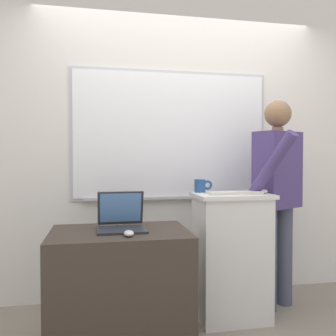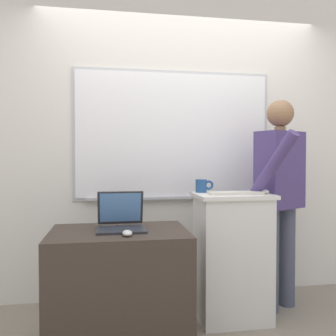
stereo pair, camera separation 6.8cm
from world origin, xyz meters
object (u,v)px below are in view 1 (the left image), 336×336
(wireless_keyboard, at_px, (235,193))
(lectern_podium, at_px, (231,256))
(coffee_mug, at_px, (201,186))
(laptop, at_px, (121,219))
(computer_mouse_by_keyboard, at_px, (263,191))
(side_desk, at_px, (120,290))
(computer_mouse_by_laptop, at_px, (129,233))
(person_presenter, at_px, (278,189))

(wireless_keyboard, bearing_deg, lectern_podium, 96.37)
(lectern_podium, height_order, coffee_mug, coffee_mug)
(laptop, relative_size, computer_mouse_by_keyboard, 3.12)
(side_desk, relative_size, coffee_mug, 6.07)
(lectern_podium, xyz_separation_m, computer_mouse_by_laptop, (-0.82, -0.45, 0.30))
(computer_mouse_by_laptop, bearing_deg, laptop, 97.72)
(lectern_podium, xyz_separation_m, laptop, (-0.85, -0.22, 0.35))
(computer_mouse_by_laptop, relative_size, coffee_mug, 0.69)
(person_presenter, bearing_deg, computer_mouse_by_keyboard, -166.72)
(side_desk, relative_size, wireless_keyboard, 2.14)
(lectern_podium, relative_size, computer_mouse_by_laptop, 9.62)
(side_desk, relative_size, computer_mouse_by_keyboard, 8.79)
(laptop, relative_size, coffee_mug, 2.15)
(side_desk, relative_size, person_presenter, 0.52)
(computer_mouse_by_laptop, height_order, computer_mouse_by_keyboard, computer_mouse_by_keyboard)
(computer_mouse_by_keyboard, xyz_separation_m, coffee_mug, (-0.44, 0.19, 0.03))
(lectern_podium, relative_size, computer_mouse_by_keyboard, 9.62)
(wireless_keyboard, bearing_deg, side_desk, -165.41)
(coffee_mug, bearing_deg, lectern_podium, -33.96)
(laptop, xyz_separation_m, computer_mouse_by_laptop, (0.03, -0.23, -0.05))
(side_desk, bearing_deg, person_presenter, 17.01)
(person_presenter, xyz_separation_m, laptop, (-1.30, -0.34, -0.15))
(person_presenter, bearing_deg, computer_mouse_by_laptop, 178.57)
(wireless_keyboard, bearing_deg, person_presenter, 21.60)
(side_desk, xyz_separation_m, computer_mouse_by_laptop, (0.04, -0.17, 0.40))
(side_desk, height_order, computer_mouse_by_keyboard, computer_mouse_by_keyboard)
(computer_mouse_by_laptop, distance_m, coffee_mug, 0.88)
(lectern_podium, relative_size, wireless_keyboard, 2.34)
(lectern_podium, height_order, computer_mouse_by_laptop, lectern_podium)
(computer_mouse_by_laptop, bearing_deg, computer_mouse_by_keyboard, 20.63)
(lectern_podium, bearing_deg, computer_mouse_by_laptop, -151.46)
(computer_mouse_by_keyboard, bearing_deg, lectern_podium, 168.25)
(lectern_podium, relative_size, person_presenter, 0.57)
(laptop, xyz_separation_m, computer_mouse_by_keyboard, (1.08, 0.17, 0.15))
(computer_mouse_by_keyboard, distance_m, coffee_mug, 0.48)
(laptop, distance_m, wireless_keyboard, 0.88)
(lectern_podium, height_order, laptop, laptop)
(side_desk, height_order, coffee_mug, coffee_mug)
(laptop, bearing_deg, wireless_keyboard, 10.94)
(laptop, bearing_deg, computer_mouse_by_laptop, -82.28)
(side_desk, xyz_separation_m, person_presenter, (1.31, 0.40, 0.60))
(laptop, xyz_separation_m, coffee_mug, (0.65, 0.35, 0.18))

